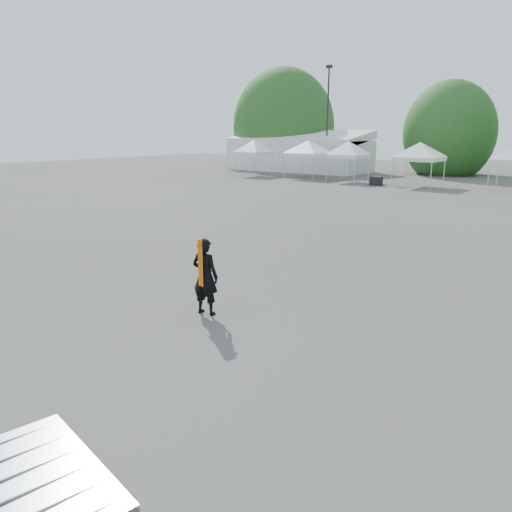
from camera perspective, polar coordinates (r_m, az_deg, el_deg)
The scene contains 12 objects.
ground at distance 13.60m, azimuth 2.12°, elevation -3.64°, with size 120.00×120.00×0.00m, color #474442.
marquee at distance 54.32m, azimuth 4.84°, elevation 11.76°, with size 15.00×6.25×4.23m.
light_pole_west at distance 51.37m, azimuth 8.19°, elevation 15.78°, with size 0.60×0.25×10.30m.
tree_far_w at distance 59.00m, azimuth 3.16°, elevation 14.47°, with size 4.80×4.80×7.30m.
tree_mid_w at distance 52.88m, azimuth 21.18°, elevation 12.95°, with size 4.16×4.16×6.33m.
tent_a at distance 48.21m, azimuth -0.26°, elevation 12.81°, with size 3.82×3.82×3.88m.
tent_b at distance 46.03m, azimuth 5.99°, elevation 12.68°, with size 4.61×4.61×3.88m.
tent_c at distance 43.19m, azimuth 10.55°, elevation 12.43°, with size 3.92×3.92×3.88m.
tent_d at distance 40.50m, azimuth 18.26°, elevation 11.88°, with size 4.48×4.48×3.88m.
man at distance 11.50m, azimuth -5.84°, elevation -2.34°, with size 0.72×0.54×1.80m.
barrier_mid at distance 7.17m, azimuth -23.06°, elevation -22.07°, with size 2.67×1.67×0.08m.
crate_west at distance 40.52m, azimuth 13.56°, elevation 8.33°, with size 0.87×0.68×0.68m, color black.
Camera 1 is at (7.52, -10.55, 4.14)m, focal length 35.00 mm.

